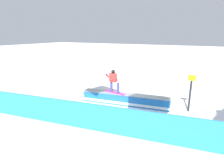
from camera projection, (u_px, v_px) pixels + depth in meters
ground_plane at (125, 104)px, 11.15m from camera, size 120.00×120.00×0.00m
grind_box at (125, 100)px, 11.07m from camera, size 5.20×1.33×0.68m
snowboarder at (114, 80)px, 11.04m from camera, size 1.50×0.54×1.38m
safety_fence at (93, 117)px, 8.05m from camera, size 13.34×1.95×1.23m
trail_marker at (190, 92)px, 9.92m from camera, size 0.40×0.10×2.02m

